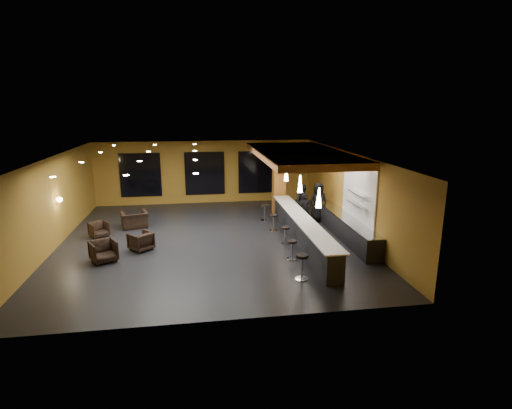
{
  "coord_description": "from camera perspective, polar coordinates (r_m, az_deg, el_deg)",
  "views": [
    {
      "loc": [
        -0.5,
        -15.85,
        5.47
      ],
      "look_at": [
        2.0,
        0.5,
        1.3
      ],
      "focal_mm": 28.0,
      "sensor_mm": 36.0,
      "label": 1
    }
  ],
  "objects": [
    {
      "name": "window_left",
      "position": [
        22.8,
        -16.17,
        4.07
      ],
      "size": [
        2.2,
        0.06,
        2.4
      ],
      "primitive_type": "cube",
      "color": "black",
      "rests_on": "wall_back"
    },
    {
      "name": "ceiling",
      "position": [
        15.97,
        -6.89,
        7.15
      ],
      "size": [
        12.0,
        13.0,
        0.1
      ],
      "primitive_type": "cube",
      "color": "black"
    },
    {
      "name": "wall_sconce",
      "position": [
        17.6,
        -26.27,
        0.63
      ],
      "size": [
        0.22,
        0.22,
        0.22
      ],
      "primitive_type": "sphere",
      "color": "#FFE5B2",
      "rests_on": "wall_left"
    },
    {
      "name": "window_right",
      "position": [
        22.88,
        0.23,
        4.66
      ],
      "size": [
        2.2,
        0.06,
        2.4
      ],
      "primitive_type": "cube",
      "color": "black",
      "rests_on": "wall_back"
    },
    {
      "name": "bar_top",
      "position": [
        16.05,
        6.65,
        -2.03
      ],
      "size": [
        0.78,
        8.1,
        0.05
      ],
      "primitive_type": "cube",
      "color": "white",
      "rests_on": "bar_counter"
    },
    {
      "name": "wall_left",
      "position": [
        17.2,
        -27.27,
        0.06
      ],
      "size": [
        0.1,
        13.0,
        3.5
      ],
      "primitive_type": "cube",
      "color": "olive",
      "rests_on": "floor"
    },
    {
      "name": "wall_back",
      "position": [
        22.71,
        -7.34,
        4.6
      ],
      "size": [
        12.0,
        0.1,
        3.5
      ],
      "primitive_type": "cube",
      "color": "olive",
      "rests_on": "floor"
    },
    {
      "name": "bar_stool_3",
      "position": [
        17.68,
        2.54,
        -2.29
      ],
      "size": [
        0.37,
        0.37,
        0.74
      ],
      "rotation": [
        0.0,
        0.0,
        0.06
      ],
      "color": "silver",
      "rests_on": "floor"
    },
    {
      "name": "window_center",
      "position": [
        22.61,
        -7.33,
        4.43
      ],
      "size": [
        2.2,
        0.06,
        2.4
      ],
      "primitive_type": "cube",
      "color": "black",
      "rests_on": "wall_back"
    },
    {
      "name": "wall_front",
      "position": [
        10.03,
        -5.26,
        -7.68
      ],
      "size": [
        12.0,
        0.1,
        3.5
      ],
      "primitive_type": "cube",
      "color": "olive",
      "rests_on": "floor"
    },
    {
      "name": "prep_top",
      "position": [
        17.16,
        12.66,
        -1.7
      ],
      "size": [
        0.72,
        6.0,
        0.03
      ],
      "primitive_type": "cube",
      "color": "silver",
      "rests_on": "prep_counter"
    },
    {
      "name": "prep_counter",
      "position": [
        17.29,
        12.58,
        -3.15
      ],
      "size": [
        0.7,
        6.0,
        0.86
      ],
      "primitive_type": "cube",
      "color": "black",
      "rests_on": "floor"
    },
    {
      "name": "bar_counter",
      "position": [
        16.2,
        6.6,
        -3.81
      ],
      "size": [
        0.6,
        8.0,
        1.0
      ],
      "primitive_type": "cube",
      "color": "black",
      "rests_on": "floor"
    },
    {
      "name": "pendant_0",
      "position": [
        13.86,
        8.97,
        0.97
      ],
      "size": [
        0.2,
        0.2,
        0.7
      ],
      "primitive_type": "cone",
      "color": "white",
      "rests_on": "wood_soffit"
    },
    {
      "name": "floor",
      "position": [
        16.79,
        -6.53,
        -5.14
      ],
      "size": [
        12.0,
        13.0,
        0.1
      ],
      "primitive_type": "cube",
      "color": "black",
      "rests_on": "ground"
    },
    {
      "name": "bar_stool_0",
      "position": [
        12.91,
        6.57,
        -8.39
      ],
      "size": [
        0.43,
        0.43,
        0.84
      ],
      "rotation": [
        0.0,
        0.0,
        -0.11
      ],
      "color": "silver",
      "rests_on": "floor"
    },
    {
      "name": "armchair_a",
      "position": [
        15.29,
        -20.96,
        -6.25
      ],
      "size": [
        1.13,
        1.14,
        0.77
      ],
      "primitive_type": "imported",
      "rotation": [
        0.0,
        0.0,
        0.51
      ],
      "color": "black",
      "rests_on": "floor"
    },
    {
      "name": "bar_stool_1",
      "position": [
        14.49,
        5.17,
        -6.12
      ],
      "size": [
        0.37,
        0.37,
        0.73
      ],
      "rotation": [
        0.0,
        0.0,
        -0.09
      ],
      "color": "silver",
      "rests_on": "floor"
    },
    {
      "name": "tile_backsplash",
      "position": [
        16.56,
        14.49,
        1.6
      ],
      "size": [
        0.06,
        3.2,
        2.4
      ],
      "primitive_type": "cube",
      "color": "white",
      "rests_on": "wall_right"
    },
    {
      "name": "armchair_d",
      "position": [
        18.97,
        -16.97,
        -2.08
      ],
      "size": [
        1.36,
        1.26,
        0.74
      ],
      "primitive_type": "imported",
      "rotation": [
        0.0,
        0.0,
        3.41
      ],
      "color": "black",
      "rests_on": "floor"
    },
    {
      "name": "column",
      "position": [
        20.23,
        3.3,
        3.53
      ],
      "size": [
        0.6,
        0.6,
        3.5
      ],
      "primitive_type": "cube",
      "color": "#A96325",
      "rests_on": "floor"
    },
    {
      "name": "armchair_c",
      "position": [
        18.15,
        -21.53,
        -3.35
      ],
      "size": [
        0.96,
        0.97,
        0.64
      ],
      "primitive_type": "imported",
      "rotation": [
        0.0,
        0.0,
        0.6
      ],
      "color": "black",
      "rests_on": "floor"
    },
    {
      "name": "wood_soffit",
      "position": [
        17.57,
        6.26,
        7.17
      ],
      "size": [
        3.6,
        8.0,
        0.28
      ],
      "primitive_type": "cube",
      "color": "#BD7337",
      "rests_on": "ceiling"
    },
    {
      "name": "bar_stool_2",
      "position": [
        16.07,
        4.19,
        -4.07
      ],
      "size": [
        0.36,
        0.36,
        0.71
      ],
      "rotation": [
        0.0,
        0.0,
        -0.31
      ],
      "color": "silver",
      "rests_on": "floor"
    },
    {
      "name": "wall_shelf_lower",
      "position": [
        16.42,
        14.22,
        0.08
      ],
      "size": [
        0.3,
        1.5,
        0.03
      ],
      "primitive_type": "cube",
      "color": "silver",
      "rests_on": "wall_right"
    },
    {
      "name": "staff_b",
      "position": [
        19.12,
        6.78,
        0.2
      ],
      "size": [
        0.96,
        0.8,
        1.79
      ],
      "primitive_type": "imported",
      "rotation": [
        0.0,
        0.0,
        -0.15
      ],
      "color": "black",
      "rests_on": "floor"
    },
    {
      "name": "staff_c",
      "position": [
        19.2,
        8.86,
        0.34
      ],
      "size": [
        0.96,
        0.66,
        1.88
      ],
      "primitive_type": "imported",
      "rotation": [
        0.0,
        0.0,
        0.07
      ],
      "color": "black",
      "rests_on": "floor"
    },
    {
      "name": "wall_right",
      "position": [
        17.55,
        13.45,
        1.52
      ],
      "size": [
        0.1,
        13.0,
        3.5
      ],
      "primitive_type": "cube",
      "color": "olive",
      "rests_on": "floor"
    },
    {
      "name": "pendant_2",
      "position": [
        18.59,
        4.35,
        4.45
      ],
      "size": [
        0.2,
        0.2,
        0.7
      ],
      "primitive_type": "cone",
      "color": "white",
      "rests_on": "wood_soffit"
    },
    {
      "name": "armchair_b",
      "position": [
        16.01,
        -16.13,
        -5.05
      ],
      "size": [
        1.09,
        1.09,
        0.71
      ],
      "primitive_type": "imported",
      "rotation": [
        0.0,
        0.0,
        3.87
      ],
      "color": "black",
      "rests_on": "floor"
    },
    {
      "name": "wall_shelf_upper",
      "position": [
        16.32,
        14.32,
        1.61
      ],
      "size": [
        0.3,
        1.5,
        0.03
      ],
      "primitive_type": "cube",
      "color": "silver",
      "rests_on": "wall_right"
    },
    {
      "name": "staff_a",
      "position": [
        18.49,
        6.95,
        -0.71
      ],
      "size": [
        0.57,
        0.39,
        1.52
      ],
      "primitive_type": "imported",
      "rotation": [
        0.0,
        0.0,
        -0.05
      ],
      "color": "black",
      "rests_on": "floor"
    },
    {
      "name": "bar_stool_4",
      "position": [
        19.18,
        1.26,
        -0.83
      ],
      "size": [
        0.41,
        0.41,
        0.8
      ],
      "rotation": [
        0.0,
        0.0,
        0.29
      ],
      "color": "silver",
      "rests_on": "floor"
    },
    {
      "name": "pendant_1",
      "position": [
        16.2,
        6.32,
        2.96
      ],
      "size": [
        0.2,
        0.2,
        0.7
      ],
      "primitive_type": "cone",
      "color": "white",
      "rests_on": "wood_soffit"
    }
  ]
}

